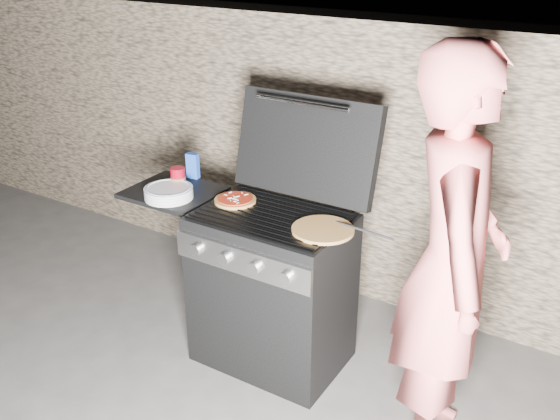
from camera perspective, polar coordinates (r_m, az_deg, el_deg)
The scene contains 10 objects.
ground at distance 3.73m, azimuth -0.67°, elevation -13.20°, with size 50.00×50.00×0.00m, color #444140.
stone_wall at distance 4.12m, azimuth 7.09°, elevation 4.72°, with size 8.00×0.35×1.80m, color #967E63.
gas_grill at distance 3.59m, azimuth -4.10°, elevation -6.13°, with size 1.34×0.79×0.91m, color black, non-canonical shape.
pizza_topped at distance 3.41m, azimuth -4.12°, elevation 0.97°, with size 0.23×0.23×0.03m, color gold, non-canonical shape.
pizza_plain at distance 3.09m, azimuth 3.94°, elevation -1.80°, with size 0.31×0.31×0.02m, color #DCA555.
sauce_jar at distance 3.62m, azimuth -9.31°, elevation 2.88°, with size 0.08×0.08×0.13m, color maroon.
blue_carton at distance 3.77m, azimuth -7.98°, elevation 4.03°, with size 0.07×0.04×0.15m, color #1C49B5.
plate_stack at distance 3.52m, azimuth -10.14°, elevation 1.56°, with size 0.27×0.27×0.06m, color silver.
person at distance 2.78m, azimuth 15.36°, elevation -4.95°, with size 0.70×0.46×1.92m, color #E16764.
tongs at distance 3.02m, azimuth 7.46°, elevation -1.82°, with size 0.01×0.01×0.44m, color black.
Camera 1 is at (1.58, -2.49, 2.29)m, focal length 40.00 mm.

